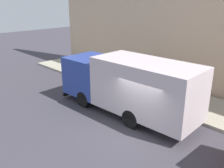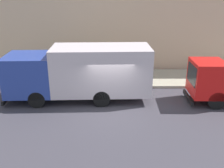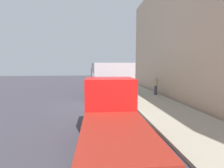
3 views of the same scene
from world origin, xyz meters
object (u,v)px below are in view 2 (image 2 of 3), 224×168
(traffic_cone_orange, at_px, (17,78))
(street_sign_post, at_px, (72,62))
(pedestrian_walking, at_px, (68,60))
(large_utility_truck, at_px, (81,71))

(traffic_cone_orange, xyz_separation_m, street_sign_post, (-0.56, -3.97, 1.29))
(pedestrian_walking, relative_size, street_sign_post, 0.65)
(large_utility_truck, bearing_deg, pedestrian_walking, 16.18)
(pedestrian_walking, distance_m, traffic_cone_orange, 4.02)
(large_utility_truck, relative_size, street_sign_post, 3.15)
(pedestrian_walking, height_order, traffic_cone_orange, pedestrian_walking)
(large_utility_truck, distance_m, pedestrian_walking, 5.11)
(pedestrian_walking, distance_m, street_sign_post, 3.05)
(pedestrian_walking, bearing_deg, street_sign_post, -10.89)
(pedestrian_walking, bearing_deg, large_utility_truck, -7.33)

